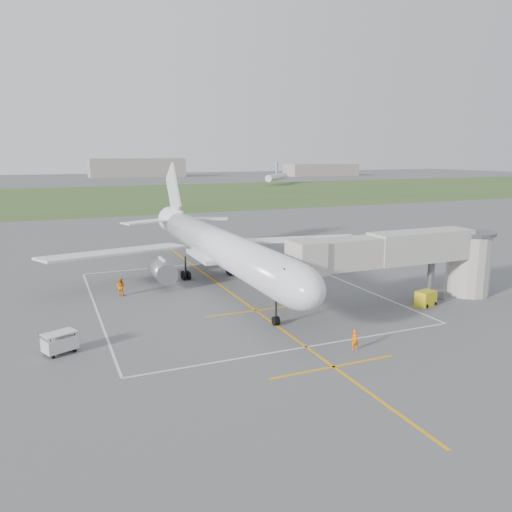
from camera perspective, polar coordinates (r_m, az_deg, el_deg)
name	(u,v)px	position (r m, az deg, el deg)	size (l,w,h in m)	color
ground	(221,286)	(56.95, -4.00, -3.41)	(700.00, 700.00, 0.00)	#4E4E50
grass_strip	(98,197)	(183.48, -17.58, 6.45)	(700.00, 120.00, 0.02)	#3B5927
apron_markings	(240,299)	(51.68, -1.86, -4.94)	(28.20, 60.00, 0.01)	orange
airliner	(219,247)	(56.67, -4.31, 1.07)	(38.93, 46.75, 13.52)	silver
jet_bridge	(414,256)	(52.11, 17.66, 0.01)	(23.40, 5.00, 7.20)	#ACA59C
gpu_unit	(426,299)	(52.05, 18.83, -4.62)	(2.24, 1.81, 1.48)	yellow
baggage_cart	(60,343)	(40.64, -21.50, -9.21)	(2.72, 2.25, 1.63)	silver
ramp_worker_nose	(355,340)	(39.21, 11.27, -9.41)	(0.59, 0.39, 1.61)	orange
ramp_worker_wing	(121,287)	(54.60, -15.20, -3.41)	(0.94, 0.73, 1.93)	orange
distant_hangars	(43,171)	(317.35, -23.12, 8.95)	(345.00, 49.00, 12.00)	gray
distant_aircraft	(121,181)	(216.62, -15.15, 8.25)	(172.42, 50.42, 8.85)	silver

